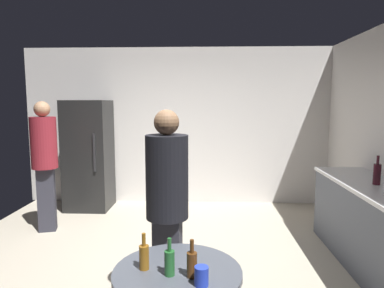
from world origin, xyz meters
TOP-DOWN VIEW (x-y plane):
  - ground_plane at (0.00, 0.00)m, footprint 5.20×5.20m
  - wall_back at (0.00, 2.63)m, footprint 5.32×0.06m
  - refrigerator at (-1.45, 2.20)m, footprint 0.70×0.68m
  - kitchen_counter at (2.28, 0.28)m, footprint 0.64×2.02m
  - wine_bottle_on_counter at (2.30, 0.30)m, footprint 0.08×0.08m
  - foreground_table at (0.32, -1.31)m, footprint 0.80×0.80m
  - beer_bottle_amber at (0.11, -1.31)m, footprint 0.06×0.06m
  - beer_bottle_brown at (0.41, -1.39)m, footprint 0.06×0.06m
  - beer_bottle_green at (0.28, -1.38)m, footprint 0.06×0.06m
  - plastic_cup_blue at (0.47, -1.48)m, footprint 0.08×0.08m
  - person_in_maroon_shirt at (-1.69, 1.16)m, footprint 0.42×0.42m
  - person_in_black_shirt at (0.18, -0.66)m, footprint 0.37×0.37m

SIDE VIEW (x-z plane):
  - ground_plane at x=0.00m, z-range -0.10..0.00m
  - kitchen_counter at x=2.28m, z-range 0.00..0.90m
  - foreground_table at x=0.32m, z-range 0.26..1.00m
  - plastic_cup_blue at x=0.47m, z-range 0.73..0.85m
  - beer_bottle_amber at x=0.11m, z-range 0.70..0.93m
  - beer_bottle_brown at x=0.41m, z-range 0.70..0.93m
  - beer_bottle_green at x=0.28m, z-range 0.70..0.93m
  - refrigerator at x=-1.45m, z-range 0.00..1.80m
  - person_in_black_shirt at x=0.18m, z-range 0.15..1.86m
  - wine_bottle_on_counter at x=2.30m, z-range 0.86..1.17m
  - person_in_maroon_shirt at x=-1.69m, z-range 0.16..1.94m
  - wall_back at x=0.00m, z-range 0.00..2.70m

